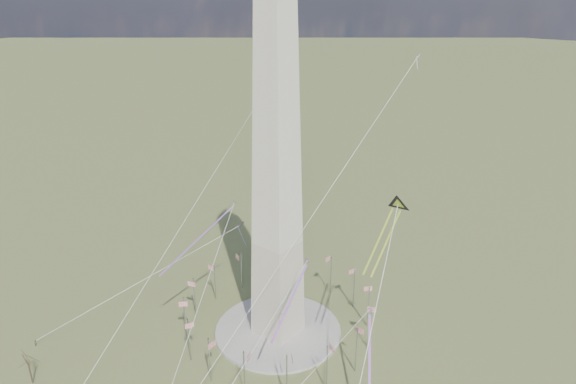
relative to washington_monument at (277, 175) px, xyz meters
The scene contains 13 objects.
ground 47.95m from the washington_monument, ahead, with size 2000.00×2000.00×0.00m, color #4C5A2D.
plaza 47.55m from the washington_monument, ahead, with size 36.00×36.00×0.80m, color #A29B94.
washington_monument is the anchor object (origin of this frame).
flagpole_ring 40.68m from the washington_monument, 169.63° to the right, with size 54.40×54.40×13.00m.
tree_far 76.80m from the washington_monument, 122.03° to the right, with size 5.12×5.12×8.96m.
person_west 81.98m from the washington_monument, 135.23° to the right, with size 0.81×0.63×1.67m, color gray.
kite_delta_black 31.06m from the washington_monument, 14.35° to the left, with size 6.59×17.45×14.33m.
kite_diamond_purple 33.78m from the washington_monument, 159.12° to the left, with size 1.56×2.86×8.91m.
kite_streamer_left 29.02m from the washington_monument, 35.45° to the right, with size 4.99×18.77×13.01m.
kite_streamer_mid 24.33m from the washington_monument, 148.23° to the right, with size 7.55×23.26×16.30m.
kite_streamer_right 47.00m from the washington_monument, 11.84° to the right, with size 12.87×18.87×14.88m.
kite_small_red 58.38m from the washington_monument, 136.91° to the left, with size 1.29×2.12×4.91m.
kite_small_white 51.74m from the washington_monument, 70.04° to the left, with size 1.53×1.43×4.26m.
Camera 1 is at (79.66, -92.45, 92.06)m, focal length 32.00 mm.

